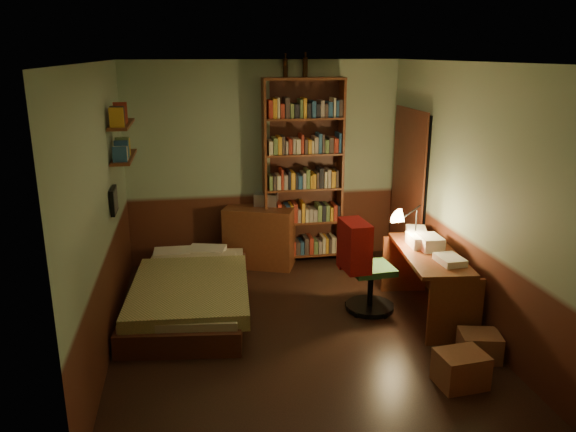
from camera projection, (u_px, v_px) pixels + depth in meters
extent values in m
cube|color=black|center=(292.00, 327.00, 5.72)|extent=(3.50, 4.00, 0.02)
cube|color=silver|center=(293.00, 61.00, 4.98)|extent=(3.50, 4.00, 0.02)
cube|color=gray|center=(264.00, 164.00, 7.25)|extent=(3.50, 0.02, 2.60)
cube|color=gray|center=(101.00, 212.00, 5.05)|extent=(0.02, 4.00, 2.60)
cube|color=gray|center=(464.00, 195.00, 5.64)|extent=(0.02, 4.00, 2.60)
cube|color=gray|center=(352.00, 286.00, 3.45)|extent=(3.50, 0.02, 2.60)
cube|color=black|center=(410.00, 193.00, 6.95)|extent=(0.06, 0.90, 2.00)
cube|color=#401E13|center=(407.00, 194.00, 6.94)|extent=(0.02, 0.98, 2.08)
cube|color=olive|center=(190.00, 281.00, 6.04)|extent=(1.39, 2.25, 0.63)
cube|color=#582B16|center=(259.00, 237.00, 7.25)|extent=(0.97, 0.72, 0.78)
cube|color=#B2B2B7|center=(266.00, 199.00, 7.26)|extent=(0.34, 0.30, 0.16)
cube|color=#582B16|center=(303.00, 173.00, 7.21)|extent=(1.03, 0.35, 2.39)
cylinder|color=black|center=(285.00, 68.00, 6.91)|extent=(0.07, 0.07, 0.22)
cylinder|color=black|center=(305.00, 67.00, 6.95)|extent=(0.07, 0.07, 0.24)
cube|color=#582B16|center=(427.00, 284.00, 5.87)|extent=(0.69, 1.37, 0.71)
cube|color=silver|center=(416.00, 233.00, 6.19)|extent=(0.28, 0.33, 0.11)
cone|color=black|center=(417.00, 216.00, 6.01)|extent=(0.18, 0.18, 0.58)
cube|color=#306334|center=(371.00, 268.00, 5.96)|extent=(0.50, 0.45, 0.95)
cube|color=#B11615|center=(358.00, 208.00, 5.52)|extent=(0.40, 0.50, 0.52)
cube|color=#582B16|center=(124.00, 157.00, 6.03)|extent=(0.20, 0.90, 0.03)
cube|color=#582B16|center=(121.00, 124.00, 5.93)|extent=(0.20, 0.90, 0.03)
cube|color=black|center=(114.00, 201.00, 5.64)|extent=(0.04, 0.32, 0.26)
cube|color=brown|center=(461.00, 369.00, 4.67)|extent=(0.42, 0.35, 0.29)
cube|color=brown|center=(479.00, 346.00, 5.09)|extent=(0.41, 0.36, 0.25)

